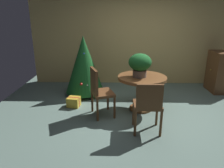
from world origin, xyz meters
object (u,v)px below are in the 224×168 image
flower_vase (140,64)px  wooden_chair_near (148,104)px  potted_plant (150,82)px  holiday_tree (84,65)px  gift_box_gold (74,102)px  wooden_cabinet (220,72)px  wooden_chair_left (99,90)px  round_dining_table (142,86)px

flower_vase → wooden_chair_near: bearing=-86.2°
potted_plant → holiday_tree: bearing=-172.9°
gift_box_gold → wooden_cabinet: wooden_cabinet is taller
wooden_chair_near → wooden_chair_left: 1.07m
wooden_chair_near → gift_box_gold: bearing=144.5°
holiday_tree → wooden_cabinet: 3.51m
round_dining_table → wooden_chair_near: (0.00, -0.94, 0.00)m
round_dining_table → holiday_tree: bearing=147.0°
wooden_chair_left → potted_plant: wooden_chair_left is taller
round_dining_table → flower_vase: flower_vase is taller
flower_vase → holiday_tree: size_ratio=0.32×
wooden_chair_left → wooden_cabinet: (3.03, 1.51, -0.03)m
gift_box_gold → wooden_chair_left: bearing=-34.7°
wooden_chair_left → gift_box_gold: 0.86m
flower_vase → wooden_chair_near: 1.03m
flower_vase → wooden_chair_left: size_ratio=0.49×
flower_vase → round_dining_table: bearing=23.5°
gift_box_gold → potted_plant: size_ratio=0.58×
round_dining_table → flower_vase: size_ratio=2.10×
wooden_chair_near → gift_box_gold: (-1.47, 1.05, -0.42)m
wooden_cabinet → potted_plant: wooden_cabinet is taller
round_dining_table → potted_plant: 1.15m
wooden_chair_left → holiday_tree: holiday_tree is taller
wooden_chair_near → gift_box_gold: size_ratio=3.14×
wooden_chair_near → round_dining_table: bearing=90.0°
gift_box_gold → potted_plant: (1.81, 0.96, 0.18)m
flower_vase → wooden_chair_left: flower_vase is taller
gift_box_gold → round_dining_table: bearing=-4.1°
flower_vase → holiday_tree: holiday_tree is taller
flower_vase → wooden_chair_left: (-0.80, -0.29, -0.46)m
wooden_chair_near → holiday_tree: size_ratio=0.62×
wooden_chair_near → potted_plant: size_ratio=1.82×
flower_vase → potted_plant: size_ratio=0.95×
wooden_cabinet → potted_plant: bearing=-175.9°
wooden_chair_near → wooden_cabinet: bearing=44.7°
flower_vase → holiday_tree: 1.56m
wooden_chair_left → potted_plant: bearing=48.9°
round_dining_table → wooden_chair_near: bearing=-90.0°
gift_box_gold → wooden_chair_near: bearing=-35.5°
holiday_tree → wooden_chair_near: bearing=-53.7°
flower_vase → potted_plant: flower_vase is taller
potted_plant → flower_vase: bearing=-110.2°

